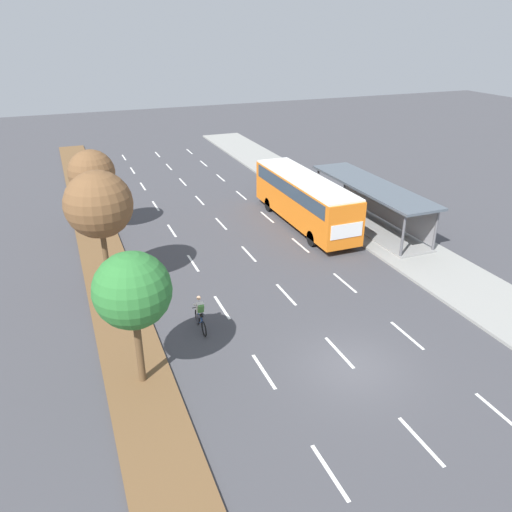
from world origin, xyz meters
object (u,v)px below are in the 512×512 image
(median_tree_nearest, at_px, (132,291))
(cyclist, at_px, (200,315))
(median_tree_second, at_px, (99,205))
(bus_shelter, at_px, (374,200))
(bus, at_px, (304,196))
(median_tree_third, at_px, (92,173))

(median_tree_nearest, bearing_deg, cyclist, 41.14)
(median_tree_second, bearing_deg, bus_shelter, 8.38)
(bus, relative_size, median_tree_nearest, 2.08)
(median_tree_nearest, bearing_deg, bus, 43.80)
(bus_shelter, relative_size, median_tree_nearest, 2.10)
(median_tree_nearest, xyz_separation_m, median_tree_third, (0.11, 16.47, 0.02))
(cyclist, xyz_separation_m, median_tree_second, (-3.39, 5.48, 3.92))
(bus_shelter, bearing_deg, median_tree_second, -171.62)
(cyclist, bearing_deg, median_tree_second, 121.76)
(bus_shelter, height_order, cyclist, bus_shelter)
(median_tree_second, bearing_deg, bus, 18.72)
(bus, relative_size, cyclist, 6.20)
(bus_shelter, xyz_separation_m, bus, (-4.28, 1.98, 0.20))
(median_tree_second, bearing_deg, median_tree_third, 87.55)
(cyclist, relative_size, median_tree_nearest, 0.34)
(cyclist, height_order, median_tree_nearest, median_tree_nearest)
(bus, xyz_separation_m, median_tree_nearest, (-13.41, -12.86, 2.02))
(median_tree_nearest, relative_size, median_tree_third, 0.99)
(median_tree_second, bearing_deg, cyclist, -58.24)
(bus_shelter, distance_m, median_tree_second, 18.35)
(cyclist, relative_size, median_tree_third, 0.33)
(bus_shelter, xyz_separation_m, median_tree_second, (-17.94, -2.64, 2.84))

